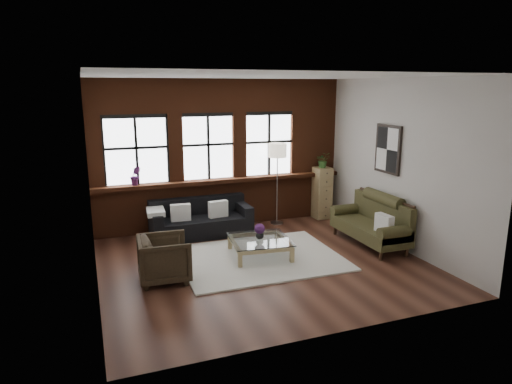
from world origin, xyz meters
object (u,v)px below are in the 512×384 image
object	(u,v)px
vase	(260,235)
vintage_settee	(370,221)
dark_sofa	(201,218)
coffee_table	(260,248)
drawer_chest	(322,193)
floor_lamp	(277,181)
armchair	(164,259)

from	to	relation	value
vase	vintage_settee	bearing A→B (deg)	-3.82
dark_sofa	coffee_table	world-z (taller)	dark_sofa
drawer_chest	vase	bearing A→B (deg)	-140.89
drawer_chest	floor_lamp	bearing A→B (deg)	-177.12
armchair	dark_sofa	bearing A→B (deg)	-25.38
vase	dark_sofa	bearing A→B (deg)	113.75
vintage_settee	drawer_chest	xyz separation A→B (m)	(0.05, 2.01, 0.11)
armchair	vase	distance (m)	1.84
vase	floor_lamp	bearing A→B (deg)	58.33
dark_sofa	vase	xyz separation A→B (m)	(0.70, -1.58, 0.05)
dark_sofa	vintage_settee	world-z (taller)	vintage_settee
drawer_chest	floor_lamp	distance (m)	1.24
drawer_chest	floor_lamp	size ratio (longest dim) A/B	0.61
armchair	floor_lamp	size ratio (longest dim) A/B	0.41
dark_sofa	drawer_chest	size ratio (longest dim) A/B	1.71
vintage_settee	vase	xyz separation A→B (m)	(-2.23, 0.15, -0.07)
armchair	floor_lamp	xyz separation A→B (m)	(2.90, 2.23, 0.62)
floor_lamp	armchair	bearing A→B (deg)	-142.48
vintage_settee	coffee_table	bearing A→B (deg)	176.18
armchair	vase	size ratio (longest dim) A/B	5.20
dark_sofa	coffee_table	distance (m)	1.74
coffee_table	drawer_chest	world-z (taller)	drawer_chest
dark_sofa	coffee_table	size ratio (longest dim) A/B	1.96
vintage_settee	vase	size ratio (longest dim) A/B	11.99
coffee_table	drawer_chest	size ratio (longest dim) A/B	0.87
coffee_table	vase	distance (m)	0.25
vintage_settee	dark_sofa	bearing A→B (deg)	149.43
armchair	vase	xyz separation A→B (m)	(1.79, 0.43, 0.05)
coffee_table	drawer_chest	bearing A→B (deg)	39.11
dark_sofa	armchair	distance (m)	2.29
coffee_table	armchair	bearing A→B (deg)	-166.51
vintage_settee	coffee_table	size ratio (longest dim) A/B	1.76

